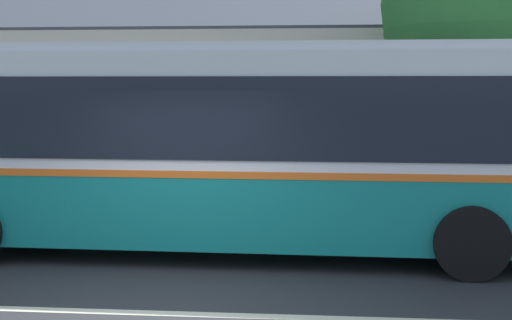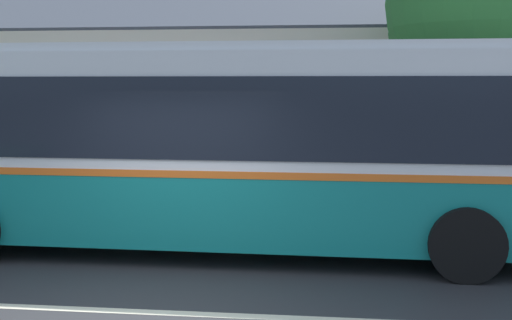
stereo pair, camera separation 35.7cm
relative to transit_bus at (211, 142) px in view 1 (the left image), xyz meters
The scene contains 6 objects.
ground_plane 3.37m from the transit_bus, 93.35° to the right, with size 300.00×300.00×0.00m, color #2D2D30.
sidewalk_far 3.50m from the transit_bus, 93.14° to the left, with size 60.00×3.00×0.15m, color #9E9E99.
lane_divider_stripe 3.37m from the transit_bus, 93.35° to the right, with size 60.00×0.16×0.01m, color beige.
community_building 11.11m from the transit_bus, 101.25° to the left, with size 20.75×10.37×7.56m.
transit_bus is the anchor object (origin of this frame).
street_tree_primary 6.52m from the transit_bus, 39.56° to the left, with size 3.71×3.71×6.04m.
Camera 1 is at (1.68, -6.89, 2.59)m, focal length 45.00 mm.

